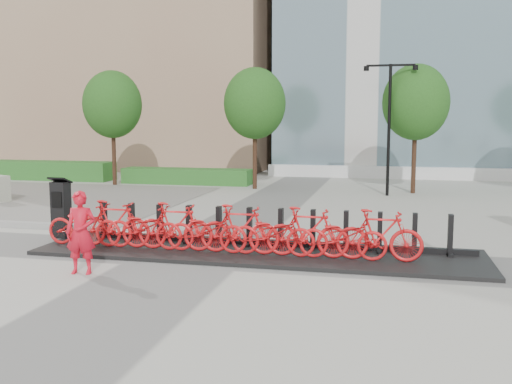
# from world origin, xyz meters

# --- Properties ---
(ground) EXTENTS (120.00, 120.00, 0.00)m
(ground) POSITION_xyz_m (0.00, 0.00, 0.00)
(ground) COLOR #9D9E93
(gravel_patch) EXTENTS (14.00, 14.00, 0.00)m
(gravel_patch) POSITION_xyz_m (-10.00, 7.00, 0.01)
(gravel_patch) COLOR slate
(gravel_patch) RESTS_ON ground
(hedge_a) EXTENTS (10.00, 1.40, 0.90)m
(hedge_a) POSITION_xyz_m (-14.00, 13.50, 0.45)
(hedge_a) COLOR #1B6015
(hedge_a) RESTS_ON ground
(hedge_b) EXTENTS (6.00, 1.20, 0.70)m
(hedge_b) POSITION_xyz_m (-5.00, 13.20, 0.35)
(hedge_b) COLOR #1B6015
(hedge_b) RESTS_ON ground
(tree_0) EXTENTS (2.60, 2.60, 5.10)m
(tree_0) POSITION_xyz_m (-8.00, 12.00, 3.59)
(tree_0) COLOR #48271C
(tree_0) RESTS_ON ground
(tree_1) EXTENTS (2.60, 2.60, 5.10)m
(tree_1) POSITION_xyz_m (-1.50, 12.00, 3.59)
(tree_1) COLOR #48271C
(tree_1) RESTS_ON ground
(tree_2) EXTENTS (2.60, 2.60, 5.10)m
(tree_2) POSITION_xyz_m (5.00, 12.00, 3.59)
(tree_2) COLOR #48271C
(tree_2) RESTS_ON ground
(streetlamp) EXTENTS (2.00, 0.20, 5.00)m
(streetlamp) POSITION_xyz_m (4.00, 11.00, 3.13)
(streetlamp) COLOR black
(streetlamp) RESTS_ON ground
(dock_pad) EXTENTS (9.60, 2.40, 0.08)m
(dock_pad) POSITION_xyz_m (1.30, 0.30, 0.04)
(dock_pad) COLOR black
(dock_pad) RESTS_ON ground
(dock_rail_posts) EXTENTS (8.02, 0.50, 0.85)m
(dock_rail_posts) POSITION_xyz_m (1.36, 0.77, 0.51)
(dock_rail_posts) COLOR black
(dock_rail_posts) RESTS_ON dock_pad
(bike_0) EXTENTS (1.78, 0.62, 0.94)m
(bike_0) POSITION_xyz_m (-2.60, -0.05, 0.55)
(bike_0) COLOR red
(bike_0) RESTS_ON dock_pad
(bike_1) EXTENTS (1.73, 0.49, 1.04)m
(bike_1) POSITION_xyz_m (-1.88, -0.05, 0.60)
(bike_1) COLOR red
(bike_1) RESTS_ON dock_pad
(bike_2) EXTENTS (1.78, 0.62, 0.94)m
(bike_2) POSITION_xyz_m (-1.16, -0.05, 0.55)
(bike_2) COLOR red
(bike_2) RESTS_ON dock_pad
(bike_3) EXTENTS (1.73, 0.49, 1.04)m
(bike_3) POSITION_xyz_m (-0.44, -0.05, 0.60)
(bike_3) COLOR red
(bike_3) RESTS_ON dock_pad
(bike_4) EXTENTS (1.78, 0.62, 0.94)m
(bike_4) POSITION_xyz_m (0.28, -0.05, 0.55)
(bike_4) COLOR red
(bike_4) RESTS_ON dock_pad
(bike_5) EXTENTS (1.73, 0.49, 1.04)m
(bike_5) POSITION_xyz_m (1.00, -0.05, 0.60)
(bike_5) COLOR red
(bike_5) RESTS_ON dock_pad
(bike_6) EXTENTS (1.78, 0.62, 0.94)m
(bike_6) POSITION_xyz_m (1.72, -0.05, 0.55)
(bike_6) COLOR red
(bike_6) RESTS_ON dock_pad
(bike_7) EXTENTS (1.73, 0.49, 1.04)m
(bike_7) POSITION_xyz_m (2.44, -0.05, 0.60)
(bike_7) COLOR red
(bike_7) RESTS_ON dock_pad
(bike_8) EXTENTS (1.78, 0.62, 0.94)m
(bike_8) POSITION_xyz_m (3.16, -0.05, 0.55)
(bike_8) COLOR red
(bike_8) RESTS_ON dock_pad
(bike_9) EXTENTS (1.73, 0.49, 1.04)m
(bike_9) POSITION_xyz_m (3.88, -0.05, 0.60)
(bike_9) COLOR red
(bike_9) RESTS_ON dock_pad
(kiosk) EXTENTS (0.47, 0.40, 1.47)m
(kiosk) POSITION_xyz_m (-3.58, 0.60, 0.78)
(kiosk) COLOR black
(kiosk) RESTS_ON dock_pad
(worker_red) EXTENTS (0.62, 0.46, 1.57)m
(worker_red) POSITION_xyz_m (-1.55, -1.99, 0.78)
(worker_red) COLOR red
(worker_red) RESTS_ON ground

